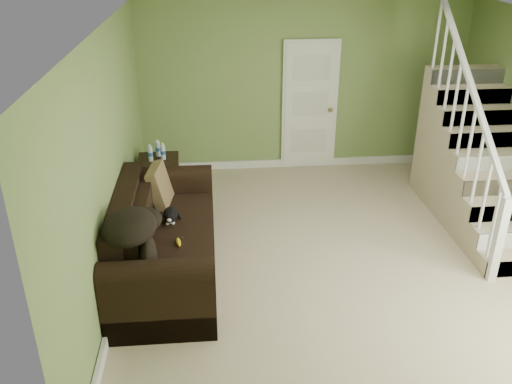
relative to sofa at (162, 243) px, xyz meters
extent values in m
cube|color=#C2AA8C|center=(2.02, 0.15, -0.36)|extent=(5.00, 5.50, 0.01)
cube|color=white|center=(2.02, 0.15, 2.24)|extent=(5.00, 5.50, 0.01)
cube|color=#748F4D|center=(2.02, 2.90, 0.94)|extent=(5.00, 0.04, 2.60)
cube|color=#748F4D|center=(2.02, -2.60, 0.94)|extent=(5.00, 0.04, 2.60)
cube|color=#748F4D|center=(-0.48, 0.15, 0.94)|extent=(0.04, 5.50, 2.60)
cube|color=white|center=(2.02, 2.87, -0.30)|extent=(5.00, 0.04, 0.12)
cube|color=white|center=(-0.45, 0.15, -0.30)|extent=(0.04, 5.50, 0.12)
cube|color=white|center=(2.12, 2.86, 0.65)|extent=(0.86, 0.05, 2.02)
cube|color=white|center=(2.12, 2.84, 0.64)|extent=(0.78, 0.04, 1.96)
sphere|color=olive|center=(2.44, 2.80, 0.59)|extent=(0.07, 0.07, 0.07)
cylinder|color=white|center=(3.57, -0.32, 0.29)|extent=(0.04, 0.04, 0.90)
cylinder|color=white|center=(3.57, -0.05, 0.49)|extent=(0.04, 0.04, 0.90)
cube|color=#C2AA8C|center=(4.02, 0.22, -0.06)|extent=(1.00, 0.27, 0.60)
cylinder|color=white|center=(3.57, 0.22, 0.69)|extent=(0.04, 0.04, 0.90)
cube|color=#C2AA8C|center=(4.02, 0.49, 0.04)|extent=(1.00, 0.27, 0.80)
cylinder|color=white|center=(3.57, 0.49, 0.89)|extent=(0.04, 0.04, 0.90)
cube|color=#C2AA8C|center=(4.02, 0.76, 0.14)|extent=(1.00, 0.27, 1.00)
cylinder|color=white|center=(3.57, 0.76, 1.09)|extent=(0.04, 0.04, 0.90)
cube|color=#C2AA8C|center=(4.02, 1.03, 0.24)|extent=(1.00, 0.27, 1.20)
cylinder|color=white|center=(3.57, 1.03, 1.29)|extent=(0.04, 0.04, 0.90)
cube|color=#C2AA8C|center=(4.02, 1.30, 0.34)|extent=(1.00, 0.27, 1.40)
cylinder|color=white|center=(3.57, 1.30, 1.49)|extent=(0.04, 0.04, 0.90)
cube|color=#C2AA8C|center=(4.02, 1.57, 0.44)|extent=(1.00, 0.27, 1.60)
cylinder|color=white|center=(3.57, 1.57, 1.69)|extent=(0.04, 0.04, 0.90)
cube|color=#C2AA8C|center=(4.02, 1.84, 0.54)|extent=(1.00, 0.27, 1.80)
cylinder|color=white|center=(3.57, 1.84, 1.89)|extent=(0.04, 0.04, 0.90)
cube|color=white|center=(3.57, -0.47, 0.14)|extent=(0.09, 0.09, 1.00)
cube|color=white|center=(3.57, 0.76, 1.54)|extent=(0.06, 2.46, 1.84)
cube|color=black|center=(0.05, 0.00, -0.23)|extent=(1.04, 2.41, 0.27)
cube|color=black|center=(0.16, 0.00, 0.03)|extent=(0.79, 1.82, 0.24)
cube|color=black|center=(0.05, -1.07, -0.02)|extent=(1.04, 0.27, 0.68)
cube|color=black|center=(0.05, 1.07, -0.02)|extent=(1.04, 0.27, 0.68)
cylinder|color=black|center=(0.05, -1.07, 0.32)|extent=(1.04, 0.27, 0.27)
cylinder|color=black|center=(0.05, 1.07, 0.32)|extent=(1.04, 0.27, 0.27)
cube|color=black|center=(-0.36, 0.00, 0.25)|extent=(0.22, 1.87, 0.69)
cube|color=black|center=(-0.19, 0.00, 0.33)|extent=(0.15, 1.80, 0.38)
cube|color=black|center=(-0.15, 1.75, -0.04)|extent=(0.56, 0.56, 0.65)
cylinder|color=white|center=(-0.24, 1.69, 0.39)|extent=(0.06, 0.06, 0.20)
cylinder|color=#2C58AC|center=(-0.24, 1.69, 0.39)|extent=(0.07, 0.07, 0.05)
cylinder|color=white|center=(-0.24, 1.69, 0.51)|extent=(0.03, 0.03, 0.03)
cylinder|color=white|center=(-0.07, 1.73, 0.39)|extent=(0.06, 0.06, 0.20)
cylinder|color=#2C58AC|center=(-0.07, 1.73, 0.39)|extent=(0.07, 0.07, 0.05)
cylinder|color=white|center=(-0.07, 1.73, 0.51)|extent=(0.03, 0.03, 0.03)
cylinder|color=white|center=(-0.15, 1.86, 0.39)|extent=(0.06, 0.06, 0.20)
cylinder|color=#2C58AC|center=(-0.15, 1.86, 0.39)|extent=(0.07, 0.07, 0.05)
cylinder|color=white|center=(-0.15, 1.86, 0.51)|extent=(0.03, 0.03, 0.03)
ellipsoid|color=black|center=(0.10, 0.23, 0.23)|extent=(0.17, 0.29, 0.16)
ellipsoid|color=white|center=(0.10, 0.16, 0.20)|extent=(0.09, 0.12, 0.08)
sphere|color=black|center=(0.10, 0.08, 0.28)|extent=(0.11, 0.11, 0.10)
ellipsoid|color=white|center=(0.10, 0.04, 0.27)|extent=(0.05, 0.04, 0.05)
cone|color=black|center=(0.07, 0.09, 0.34)|extent=(0.04, 0.04, 0.05)
cone|color=black|center=(0.13, 0.09, 0.34)|extent=(0.04, 0.04, 0.05)
cylinder|color=black|center=(0.17, 0.34, 0.17)|extent=(0.08, 0.22, 0.03)
ellipsoid|color=yellow|center=(0.21, -0.29, 0.18)|extent=(0.07, 0.17, 0.05)
cube|color=#442B1B|center=(-0.04, 0.71, 0.36)|extent=(0.30, 0.52, 0.51)
ellipsoid|color=black|center=(-0.20, -0.72, 0.62)|extent=(0.61, 0.73, 0.27)
camera|label=1|loc=(0.59, -5.16, 3.08)|focal=38.00mm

